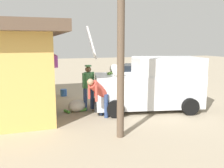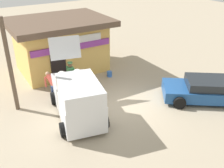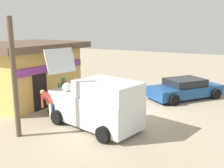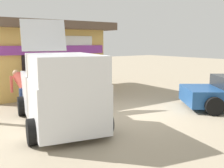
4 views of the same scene
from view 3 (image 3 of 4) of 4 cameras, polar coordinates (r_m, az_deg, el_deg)
name	(u,v)px [view 3 (image 3 of 4)]	position (r m, az deg, el deg)	size (l,w,h in m)	color
ground_plane	(126,112)	(12.91, 3.16, -6.28)	(60.00, 60.00, 0.00)	tan
storefront_bar	(27,71)	(15.37, -18.33, 2.77)	(6.11, 4.84, 3.29)	#E0B259
delivery_van	(97,104)	(10.81, -3.37, -4.39)	(2.77, 4.65, 3.19)	silver
parked_sedan	(184,89)	(15.86, 15.69, -1.01)	(4.65, 4.11, 1.18)	#1E4C8C
vendor_standing	(64,93)	(12.72, -10.58, -1.95)	(0.45, 0.52, 1.77)	navy
customer_bending	(50,102)	(11.90, -13.51, -3.87)	(0.64, 0.78, 1.42)	navy
unloaded_banana_pile	(55,108)	(13.18, -12.42, -5.17)	(0.72, 0.92, 0.46)	silver
paint_bucket	(87,95)	(15.45, -5.62, -2.46)	(0.32, 0.32, 0.34)	blue
utility_pole	(14,79)	(10.23, -20.75, 1.04)	(0.20, 0.20, 4.54)	brown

